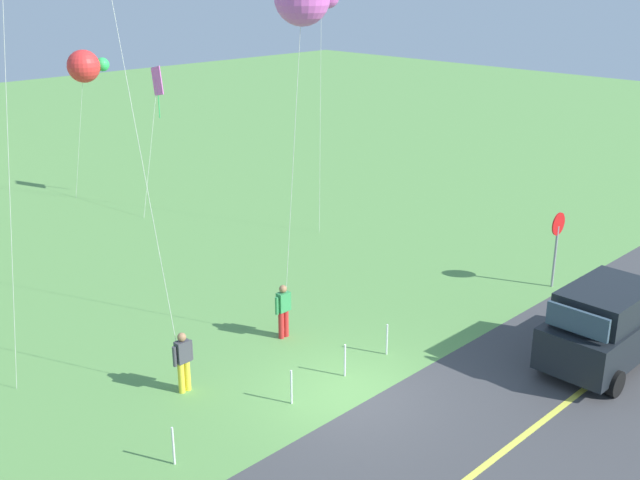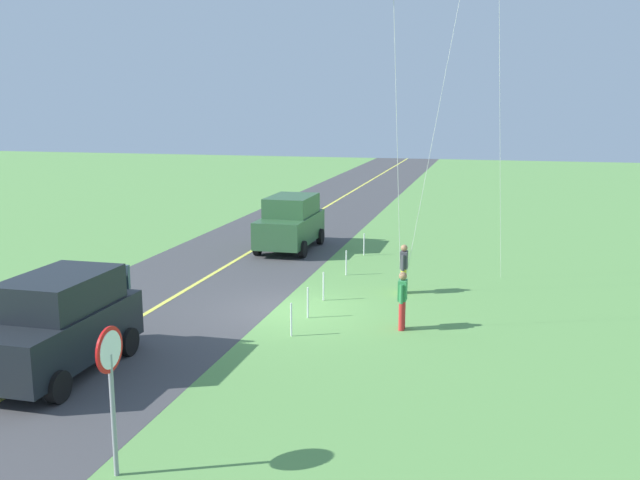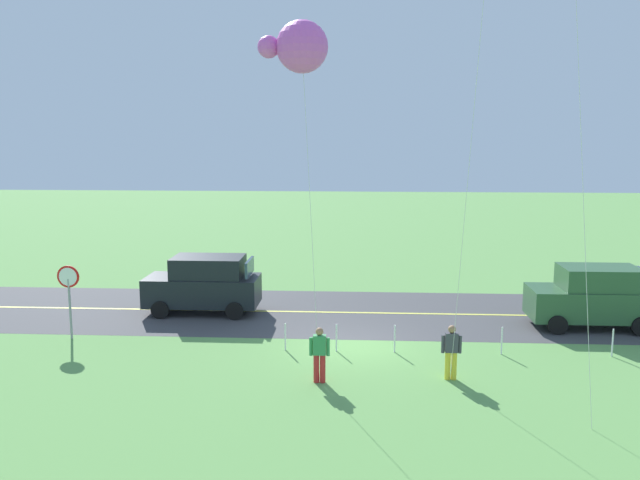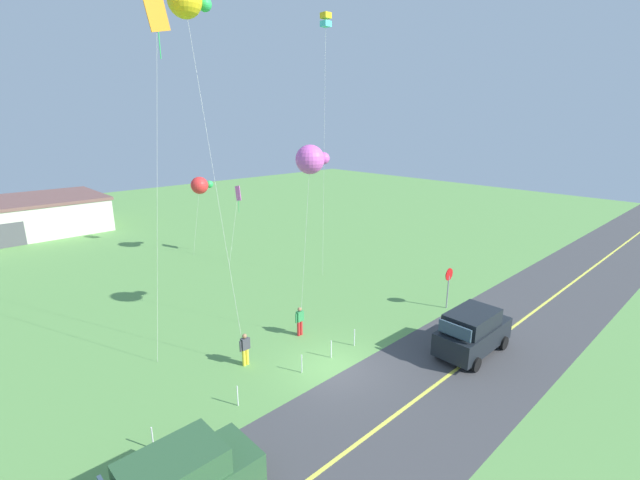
{
  "view_description": "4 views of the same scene",
  "coord_description": "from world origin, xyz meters",
  "px_view_note": "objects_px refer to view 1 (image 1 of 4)",
  "views": [
    {
      "loc": [
        -12.22,
        -11.17,
        9.92
      ],
      "look_at": [
        1.78,
        2.83,
        2.88
      ],
      "focal_mm": 42.97,
      "sensor_mm": 36.0,
      "label": 1
    },
    {
      "loc": [
        19.16,
        5.75,
        6.02
      ],
      "look_at": [
        3.45,
        1.79,
        2.87
      ],
      "focal_mm": 39.36,
      "sensor_mm": 36.0,
      "label": 2
    },
    {
      "loc": [
        -0.14,
        21.2,
        6.93
      ],
      "look_at": [
        0.9,
        3.81,
        4.14
      ],
      "focal_mm": 37.01,
      "sensor_mm": 36.0,
      "label": 3
    },
    {
      "loc": [
        -12.46,
        -12.29,
        11.05
      ],
      "look_at": [
        3.5,
        4.6,
        4.55
      ],
      "focal_mm": 24.03,
      "sensor_mm": 36.0,
      "label": 4
    }
  ],
  "objects_px": {
    "kite_green_far": "(85,66)",
    "kite_orange_near": "(157,83)",
    "stop_sign": "(557,235)",
    "person_adult_near": "(183,360)",
    "person_adult_companion": "(283,309)",
    "car_suv_foreground": "(607,324)"
  },
  "relations": [
    {
      "from": "car_suv_foreground",
      "to": "stop_sign",
      "type": "xyz_separation_m",
      "value": [
        3.81,
        3.6,
        0.65
      ]
    },
    {
      "from": "car_suv_foreground",
      "to": "stop_sign",
      "type": "height_order",
      "value": "stop_sign"
    },
    {
      "from": "stop_sign",
      "to": "person_adult_companion",
      "type": "height_order",
      "value": "stop_sign"
    },
    {
      "from": "stop_sign",
      "to": "kite_orange_near",
      "type": "xyz_separation_m",
      "value": [
        -3.36,
        17.39,
        3.46
      ]
    },
    {
      "from": "stop_sign",
      "to": "kite_green_far",
      "type": "distance_m",
      "value": 20.87
    },
    {
      "from": "kite_green_far",
      "to": "kite_orange_near",
      "type": "xyz_separation_m",
      "value": [
        2.04,
        -2.34,
        -0.7
      ]
    },
    {
      "from": "person_adult_near",
      "to": "kite_green_far",
      "type": "relative_size",
      "value": 0.24
    },
    {
      "from": "kite_green_far",
      "to": "kite_orange_near",
      "type": "relative_size",
      "value": 1.1
    },
    {
      "from": "stop_sign",
      "to": "kite_orange_near",
      "type": "relative_size",
      "value": 0.42
    },
    {
      "from": "kite_green_far",
      "to": "kite_orange_near",
      "type": "distance_m",
      "value": 3.18
    },
    {
      "from": "person_adult_companion",
      "to": "kite_green_far",
      "type": "xyz_separation_m",
      "value": [
        3.35,
        16.18,
        5.1
      ]
    },
    {
      "from": "stop_sign",
      "to": "person_adult_companion",
      "type": "bearing_deg",
      "value": 157.96
    },
    {
      "from": "kite_green_far",
      "to": "person_adult_companion",
      "type": "bearing_deg",
      "value": -101.71
    },
    {
      "from": "kite_orange_near",
      "to": "person_adult_near",
      "type": "bearing_deg",
      "value": -122.57
    },
    {
      "from": "person_adult_near",
      "to": "person_adult_companion",
      "type": "height_order",
      "value": "same"
    },
    {
      "from": "person_adult_companion",
      "to": "person_adult_near",
      "type": "bearing_deg",
      "value": 156.45
    },
    {
      "from": "stop_sign",
      "to": "person_adult_near",
      "type": "height_order",
      "value": "stop_sign"
    },
    {
      "from": "kite_green_far",
      "to": "car_suv_foreground",
      "type": "bearing_deg",
      "value": -86.07
    },
    {
      "from": "car_suv_foreground",
      "to": "person_adult_companion",
      "type": "bearing_deg",
      "value": 124.75
    },
    {
      "from": "car_suv_foreground",
      "to": "stop_sign",
      "type": "relative_size",
      "value": 1.72
    },
    {
      "from": "stop_sign",
      "to": "car_suv_foreground",
      "type": "bearing_deg",
      "value": -136.61
    },
    {
      "from": "person_adult_near",
      "to": "kite_orange_near",
      "type": "xyz_separation_m",
      "value": [
        9.13,
        14.29,
        4.4
      ]
    }
  ]
}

